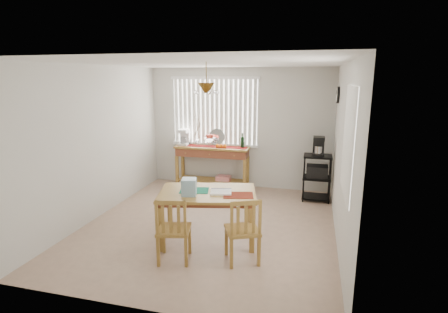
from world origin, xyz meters
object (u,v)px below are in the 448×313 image
(wire_cart, at_px, (317,173))
(dining_table, at_px, (208,197))
(chair_right, at_px, (243,230))
(sideboard, at_px, (213,157))
(chair_left, at_px, (173,230))
(cart_items, at_px, (319,147))

(wire_cart, height_order, dining_table, wire_cart)
(dining_table, relative_size, chair_right, 1.72)
(sideboard, relative_size, dining_table, 1.04)
(sideboard, relative_size, wire_cart, 1.79)
(sideboard, height_order, chair_left, sideboard)
(chair_left, bearing_deg, wire_cart, 58.30)
(wire_cart, xyz_separation_m, dining_table, (-1.57, -2.20, 0.12))
(cart_items, relative_size, dining_table, 0.24)
(sideboard, distance_m, chair_right, 3.30)
(dining_table, distance_m, chair_left, 0.80)
(cart_items, height_order, chair_right, cart_items)
(wire_cart, xyz_separation_m, chair_left, (-1.81, -2.94, -0.10))
(sideboard, height_order, wire_cart, sideboard)
(cart_items, distance_m, chair_right, 2.96)
(chair_left, height_order, chair_right, chair_right)
(cart_items, xyz_separation_m, chair_left, (-1.81, -2.95, -0.64))
(wire_cart, distance_m, cart_items, 0.54)
(dining_table, xyz_separation_m, chair_right, (0.64, -0.53, -0.22))
(dining_table, bearing_deg, cart_items, 54.64)
(sideboard, xyz_separation_m, chair_left, (0.41, -3.23, -0.24))
(wire_cart, bearing_deg, sideboard, 172.39)
(cart_items, relative_size, chair_right, 0.41)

